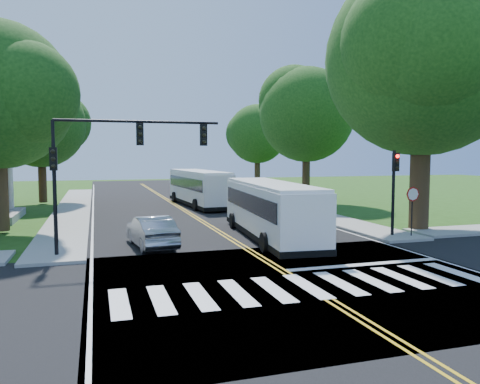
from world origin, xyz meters
name	(u,v)px	position (x,y,z in m)	size (l,w,h in m)	color
ground	(301,282)	(0.00, 0.00, 0.00)	(140.00, 140.00, 0.00)	#224912
road	(194,216)	(0.00, 18.00, 0.01)	(14.00, 96.00, 0.01)	black
cross_road	(301,282)	(0.00, 0.00, 0.01)	(60.00, 12.00, 0.01)	black
center_line	(183,210)	(0.00, 22.00, 0.01)	(0.36, 70.00, 0.01)	gold
edge_line_w	(93,213)	(-6.80, 22.00, 0.01)	(0.12, 70.00, 0.01)	silver
edge_line_e	(264,207)	(6.80, 22.00, 0.01)	(0.12, 70.00, 0.01)	silver
crosswalk	(307,286)	(0.00, -0.50, 0.02)	(12.60, 3.00, 0.01)	silver
stop_bar	(365,264)	(3.50, 1.60, 0.02)	(6.60, 0.40, 0.01)	silver
sidewalk_nw	(73,208)	(-8.30, 25.00, 0.07)	(2.60, 40.00, 0.15)	gray
sidewalk_ne	(269,202)	(8.30, 25.00, 0.07)	(2.60, 40.00, 0.15)	gray
tree_ne_big	(423,59)	(11.00, 8.00, 9.62)	(10.80, 10.80, 14.91)	#372616
tree_west_far	(41,124)	(-11.00, 30.00, 7.00)	(7.60, 7.60, 10.67)	#372616
tree_east_mid	(307,115)	(11.50, 24.00, 7.86)	(8.40, 8.40, 11.93)	#372616
tree_east_far	(257,134)	(12.50, 40.00, 6.86)	(7.20, 7.20, 10.34)	#372616
signal_nw	(112,153)	(-5.86, 6.43, 4.38)	(7.15, 0.46, 5.66)	black
signal_ne	(394,181)	(8.20, 6.44, 2.96)	(0.30, 0.46, 4.40)	black
stop_sign	(413,199)	(9.00, 5.98, 2.03)	(0.76, 0.08, 2.53)	black
bus_lead	(270,209)	(2.02, 8.20, 1.54)	(3.37, 11.33, 2.89)	white
bus_follow	(199,187)	(1.81, 24.61, 1.58)	(3.33, 11.65, 2.98)	white
hatchback	(151,231)	(-4.13, 7.62, 0.75)	(1.56, 4.46, 1.47)	#A2A4A8
suv	(294,214)	(5.11, 12.20, 0.64)	(2.08, 4.51, 1.25)	#AFB2B7
dark_sedan	(290,210)	(5.86, 14.44, 0.66)	(1.81, 4.46, 1.29)	black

